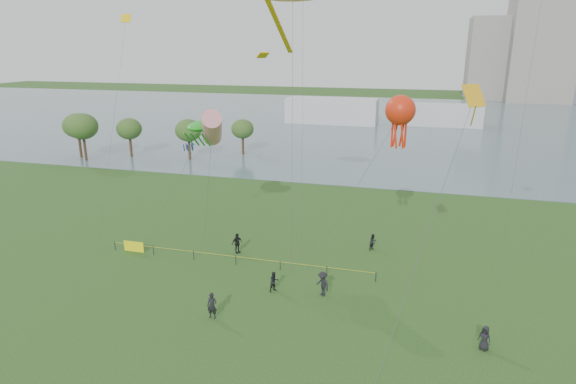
# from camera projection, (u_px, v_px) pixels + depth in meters

# --- Properties ---
(ground_plane) EXTENTS (400.00, 400.00, 0.00)m
(ground_plane) POSITION_uv_depth(u_px,v_px,m) (243.00, 371.00, 28.07)
(ground_plane) COLOR #1C3E13
(lake) EXTENTS (400.00, 120.00, 0.08)m
(lake) POSITION_uv_depth(u_px,v_px,m) (382.00, 122.00, 120.37)
(lake) COLOR slate
(lake) RESTS_ON ground_plane
(building_mid) EXTENTS (20.00, 20.00, 38.00)m
(building_mid) POSITION_uv_depth(u_px,v_px,m) (540.00, 44.00, 160.51)
(building_mid) COLOR gray
(building_mid) RESTS_ON ground_plane
(building_low) EXTENTS (16.00, 18.00, 28.00)m
(building_low) POSITION_uv_depth(u_px,v_px,m) (491.00, 58.00, 171.03)
(building_low) COLOR gray
(building_low) RESTS_ON ground_plane
(pavilion_left) EXTENTS (22.00, 8.00, 6.00)m
(pavilion_left) POSITION_uv_depth(u_px,v_px,m) (332.00, 111.00, 117.91)
(pavilion_left) COLOR silver
(pavilion_left) RESTS_ON ground_plane
(pavilion_right) EXTENTS (18.00, 7.00, 5.00)m
(pavilion_right) POSITION_uv_depth(u_px,v_px,m) (442.00, 115.00, 114.28)
(pavilion_right) COLOR silver
(pavilion_right) RESTS_ON ground_plane
(trees) EXTENTS (29.88, 16.01, 7.81)m
(trees) POSITION_uv_depth(u_px,v_px,m) (130.00, 128.00, 79.91)
(trees) COLOR #3C291B
(trees) RESTS_ON ground_plane
(fence) EXTENTS (24.07, 0.07, 1.05)m
(fence) POSITION_uv_depth(u_px,v_px,m) (172.00, 251.00, 43.13)
(fence) COLOR black
(fence) RESTS_ON ground_plane
(spectator_a) EXTENTS (0.96, 0.98, 1.60)m
(spectator_a) POSITION_uv_depth(u_px,v_px,m) (274.00, 282.00, 36.98)
(spectator_a) COLOR black
(spectator_a) RESTS_ON ground_plane
(spectator_b) EXTENTS (1.43, 1.34, 1.94)m
(spectator_b) POSITION_uv_depth(u_px,v_px,m) (323.00, 284.00, 36.30)
(spectator_b) COLOR black
(spectator_b) RESTS_ON ground_plane
(spectator_c) EXTENTS (1.00, 1.19, 1.90)m
(spectator_c) POSITION_uv_depth(u_px,v_px,m) (237.00, 243.00, 43.83)
(spectator_c) COLOR black
(spectator_c) RESTS_ON ground_plane
(spectator_d) EXTENTS (0.95, 0.87, 1.63)m
(spectator_d) POSITION_uv_depth(u_px,v_px,m) (485.00, 338.00, 29.82)
(spectator_d) COLOR black
(spectator_d) RESTS_ON ground_plane
(spectator_f) EXTENTS (0.74, 0.52, 1.91)m
(spectator_f) POSITION_uv_depth(u_px,v_px,m) (212.00, 306.00, 33.26)
(spectator_f) COLOR black
(spectator_f) RESTS_ON ground_plane
(spectator_g) EXTENTS (0.91, 0.95, 1.55)m
(spectator_g) POSITION_uv_depth(u_px,v_px,m) (373.00, 242.00, 44.56)
(spectator_g) COLOR black
(spectator_g) RESTS_ON ground_plane
(kite_windsock) EXTENTS (4.23, 5.08, 13.08)m
(kite_windsock) POSITION_uv_depth(u_px,v_px,m) (212.00, 128.00, 42.79)
(kite_windsock) COLOR #3F3F42
(kite_creature) EXTENTS (6.26, 6.50, 11.63)m
(kite_creature) POSITION_uv_depth(u_px,v_px,m) (204.00, 126.00, 44.30)
(kite_creature) COLOR #3F3F42
(kite_octopus) EXTENTS (7.89, 2.77, 14.66)m
(kite_octopus) POSITION_uv_depth(u_px,v_px,m) (400.00, 111.00, 36.64)
(kite_octopus) COLOR #3F3F42
(kite_delta) EXTENTS (5.62, 12.82, 16.15)m
(kite_delta) POSITION_uv_depth(u_px,v_px,m) (469.00, 112.00, 26.51)
(kite_delta) COLOR #3F3F42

